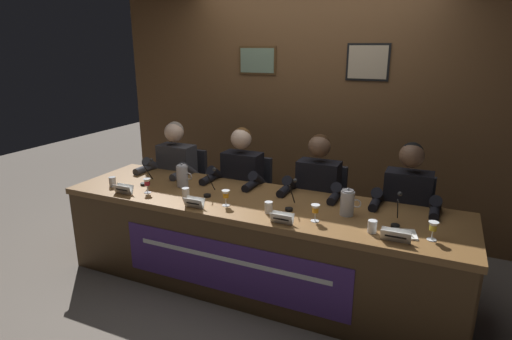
{
  "coord_description": "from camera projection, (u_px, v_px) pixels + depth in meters",
  "views": [
    {
      "loc": [
        1.3,
        -2.85,
        1.93
      ],
      "look_at": [
        0.0,
        0.0,
        0.99
      ],
      "focal_mm": 29.27,
      "sensor_mm": 36.0,
      "label": 1
    }
  ],
  "objects": [
    {
      "name": "water_pitcher_left_side",
      "position": [
        182.0,
        176.0,
        3.64
      ],
      "size": [
        0.15,
        0.1,
        0.21
      ],
      "color": "silver",
      "rests_on": "conference_table"
    },
    {
      "name": "panelist_far_right",
      "position": [
        405.0,
        208.0,
        3.28
      ],
      "size": [
        0.51,
        0.48,
        1.22
      ],
      "color": "black",
      "rests_on": "ground_plane"
    },
    {
      "name": "microphone_center_right",
      "position": [
        291.0,
        199.0,
        3.14
      ],
      "size": [
        0.06,
        0.17,
        0.22
      ],
      "color": "black",
      "rests_on": "conference_table"
    },
    {
      "name": "chair_far_right",
      "position": [
        404.0,
        230.0,
        3.53
      ],
      "size": [
        0.44,
        0.44,
        0.89
      ],
      "color": "black",
      "rests_on": "ground_plane"
    },
    {
      "name": "wall_back_panelled",
      "position": [
        310.0,
        108.0,
        4.38
      ],
      "size": [
        4.44,
        0.14,
        2.6
      ],
      "color": "brown",
      "rests_on": "ground_plane"
    },
    {
      "name": "ground_plane",
      "position": [
        256.0,
        282.0,
        3.56
      ],
      "size": [
        12.0,
        12.0,
        0.0
      ],
      "primitive_type": "plane",
      "color": "#70665B"
    },
    {
      "name": "chair_far_left",
      "position": [
        185.0,
        194.0,
        4.41
      ],
      "size": [
        0.44,
        0.44,
        0.89
      ],
      "color": "black",
      "rests_on": "ground_plane"
    },
    {
      "name": "juice_glass_far_left",
      "position": [
        147.0,
        183.0,
        3.48
      ],
      "size": [
        0.06,
        0.06,
        0.12
      ],
      "color": "white",
      "rests_on": "conference_table"
    },
    {
      "name": "document_stack_far_right",
      "position": [
        400.0,
        234.0,
        2.73
      ],
      "size": [
        0.24,
        0.19,
        0.01
      ],
      "color": "white",
      "rests_on": "conference_table"
    },
    {
      "name": "water_pitcher_right_side",
      "position": [
        347.0,
        203.0,
        3.02
      ],
      "size": [
        0.15,
        0.1,
        0.21
      ],
      "color": "silver",
      "rests_on": "conference_table"
    },
    {
      "name": "microphone_far_right",
      "position": [
        397.0,
        215.0,
        2.85
      ],
      "size": [
        0.06,
        0.17,
        0.22
      ],
      "color": "black",
      "rests_on": "conference_table"
    },
    {
      "name": "chair_center_left",
      "position": [
        248.0,
        204.0,
        4.12
      ],
      "size": [
        0.44,
        0.44,
        0.89
      ],
      "color": "black",
      "rests_on": "ground_plane"
    },
    {
      "name": "panelist_center_right",
      "position": [
        315.0,
        195.0,
        3.57
      ],
      "size": [
        0.51,
        0.48,
        1.22
      ],
      "color": "black",
      "rests_on": "ground_plane"
    },
    {
      "name": "water_cup_center_left",
      "position": [
        186.0,
        194.0,
        3.37
      ],
      "size": [
        0.06,
        0.06,
        0.08
      ],
      "color": "silver",
      "rests_on": "conference_table"
    },
    {
      "name": "microphone_far_left",
      "position": [
        146.0,
        176.0,
        3.71
      ],
      "size": [
        0.06,
        0.17,
        0.22
      ],
      "color": "black",
      "rests_on": "conference_table"
    },
    {
      "name": "nameplate_center_right",
      "position": [
        282.0,
        218.0,
        2.88
      ],
      "size": [
        0.16,
        0.06,
        0.08
      ],
      "color": "white",
      "rests_on": "conference_table"
    },
    {
      "name": "juice_glass_center_left",
      "position": [
        226.0,
        195.0,
        3.2
      ],
      "size": [
        0.06,
        0.06,
        0.12
      ],
      "color": "white",
      "rests_on": "conference_table"
    },
    {
      "name": "microphone_center_left",
      "position": [
        210.0,
        187.0,
        3.43
      ],
      "size": [
        0.06,
        0.17,
        0.22
      ],
      "color": "black",
      "rests_on": "conference_table"
    },
    {
      "name": "water_cup_far_left",
      "position": [
        113.0,
        182.0,
        3.65
      ],
      "size": [
        0.06,
        0.06,
        0.08
      ],
      "color": "silver",
      "rests_on": "conference_table"
    },
    {
      "name": "juice_glass_center_right",
      "position": [
        315.0,
        210.0,
        2.91
      ],
      "size": [
        0.06,
        0.06,
        0.12
      ],
      "color": "white",
      "rests_on": "conference_table"
    },
    {
      "name": "nameplate_center_left",
      "position": [
        194.0,
        203.0,
        3.17
      ],
      "size": [
        0.16,
        0.06,
        0.08
      ],
      "color": "white",
      "rests_on": "conference_table"
    },
    {
      "name": "panelist_far_left",
      "position": [
        173.0,
        174.0,
        4.16
      ],
      "size": [
        0.51,
        0.48,
        1.22
      ],
      "color": "black",
      "rests_on": "ground_plane"
    },
    {
      "name": "conference_table",
      "position": [
        250.0,
        232.0,
        3.31
      ],
      "size": [
        3.24,
        0.87,
        0.74
      ],
      "color": "brown",
      "rests_on": "ground_plane"
    },
    {
      "name": "water_cup_far_right",
      "position": [
        372.0,
        227.0,
        2.75
      ],
      "size": [
        0.06,
        0.06,
        0.08
      ],
      "color": "silver",
      "rests_on": "conference_table"
    },
    {
      "name": "nameplate_far_right",
      "position": [
        396.0,
        236.0,
        2.62
      ],
      "size": [
        0.18,
        0.06,
        0.08
      ],
      "color": "white",
      "rests_on": "conference_table"
    },
    {
      "name": "chair_center_right",
      "position": [
        320.0,
        216.0,
        3.82
      ],
      "size": [
        0.44,
        0.44,
        0.89
      ],
      "color": "black",
      "rests_on": "ground_plane"
    },
    {
      "name": "panelist_center_left",
      "position": [
        239.0,
        183.0,
        3.86
      ],
      "size": [
        0.51,
        0.48,
        1.22
      ],
      "color": "black",
      "rests_on": "ground_plane"
    },
    {
      "name": "juice_glass_far_right",
      "position": [
        433.0,
        227.0,
        2.63
      ],
      "size": [
        0.06,
        0.06,
        0.12
      ],
      "color": "white",
      "rests_on": "conference_table"
    },
    {
      "name": "nameplate_far_left",
      "position": [
        123.0,
        189.0,
        3.47
      ],
      "size": [
        0.17,
        0.06,
        0.08
      ],
      "color": "white",
      "rests_on": "conference_table"
    },
    {
      "name": "water_cup_center_right",
      "position": [
        269.0,
        208.0,
        3.08
      ],
      "size": [
        0.06,
        0.06,
        0.08
      ],
      "color": "silver",
      "rests_on": "conference_table"
    }
  ]
}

